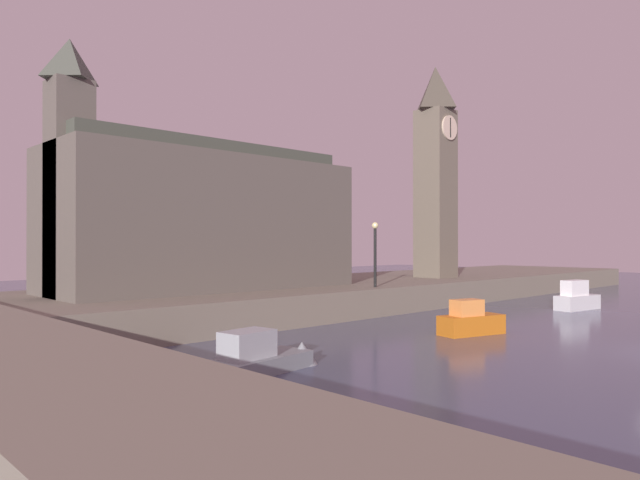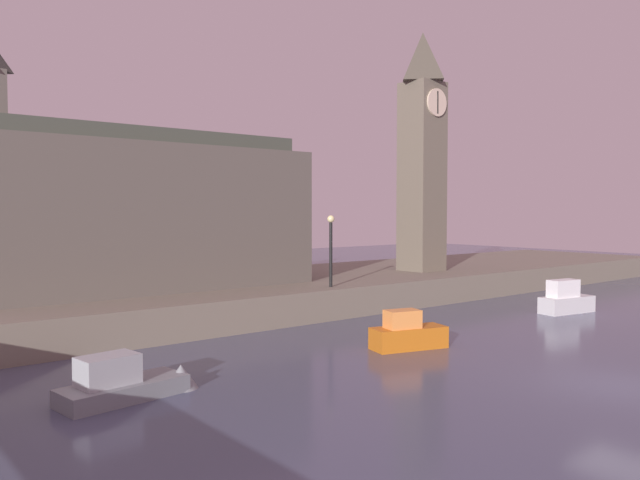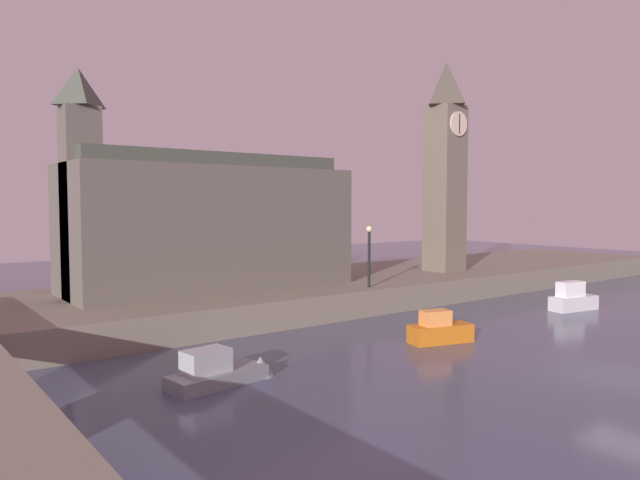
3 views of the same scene
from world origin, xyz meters
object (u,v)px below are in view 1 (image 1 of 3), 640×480
boat_patrol_orange (474,321)px  clock_tower (435,168)px  parliament_hall (201,217)px  boat_cruiser_grey (268,357)px  boat_ferry_white (578,298)px  streetlamp (375,246)px

boat_patrol_orange → clock_tower: bearing=40.7°
parliament_hall → boat_cruiser_grey: size_ratio=3.72×
boat_ferry_white → boat_cruiser_grey: 23.44m
parliament_hall → streetlamp: bearing=-35.4°
clock_tower → boat_patrol_orange: bearing=-139.3°
boat_ferry_white → boat_patrol_orange: boat_ferry_white is taller
boat_ferry_white → boat_patrol_orange: (-12.56, -0.66, -0.09)m
boat_ferry_white → streetlamp: bearing=147.3°
parliament_hall → boat_patrol_orange: (5.56, -12.83, -4.74)m
clock_tower → parliament_hall: 18.24m
streetlamp → boat_cruiser_grey: 15.04m
boat_cruiser_grey → boat_patrol_orange: (10.88, -0.53, 0.13)m
boat_cruiser_grey → boat_patrol_orange: 10.89m
boat_ferry_white → parliament_hall: bearing=146.1°
clock_tower → boat_cruiser_grey: (-22.96, -9.87, -8.80)m
boat_patrol_orange → boat_ferry_white: bearing=3.0°
boat_cruiser_grey → parliament_hall: bearing=66.6°
clock_tower → streetlamp: size_ratio=4.18×
streetlamp → boat_ferry_white: size_ratio=0.95×
streetlamp → boat_cruiser_grey: (-12.96, -6.87, -3.33)m
boat_ferry_white → boat_patrol_orange: bearing=-177.0°
clock_tower → boat_patrol_orange: (-12.08, -10.41, -8.67)m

